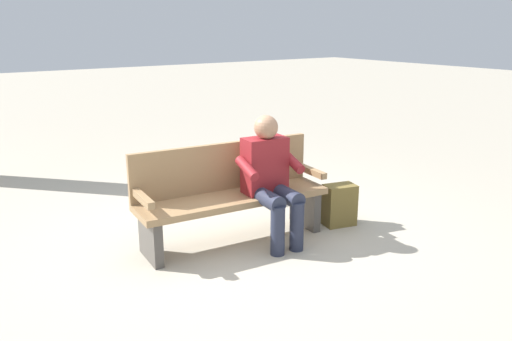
% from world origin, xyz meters
% --- Properties ---
extents(ground_plane, '(40.00, 40.00, 0.00)m').
position_xyz_m(ground_plane, '(0.00, 0.00, 0.00)').
color(ground_plane, '#B7AD99').
extents(bench_near, '(1.84, 0.65, 0.90)m').
position_xyz_m(bench_near, '(-0.01, -0.07, 0.46)').
color(bench_near, '#9E7A51').
rests_on(bench_near, ground).
extents(person_seated, '(0.60, 0.60, 1.18)m').
position_xyz_m(person_seated, '(-0.29, 0.19, 0.63)').
color(person_seated, maroon).
rests_on(person_seated, ground).
extents(backpack, '(0.35, 0.29, 0.42)m').
position_xyz_m(backpack, '(-1.10, 0.25, 0.21)').
color(backpack, brown).
rests_on(backpack, ground).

